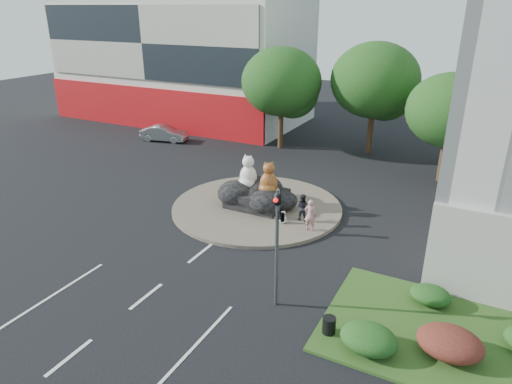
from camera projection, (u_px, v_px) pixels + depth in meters
ground at (146, 296)px, 18.91m from camera, size 120.00×120.00×0.00m
roundabout_island at (257, 207)px, 27.08m from camera, size 10.00×10.00×0.20m
rock_plinth at (257, 198)px, 26.87m from camera, size 3.20×2.60×0.90m
shophouse_block at (182, 58)px, 47.17m from camera, size 25.20×12.30×17.40m
grass_verge at (466, 343)px, 16.22m from camera, size 10.00×6.00×0.12m
tree_left at (283, 85)px, 36.71m from camera, size 6.46×6.46×8.27m
tree_mid at (376, 84)px, 35.24m from camera, size 6.84×6.84×8.76m
tree_right at (451, 114)px, 29.74m from camera, size 5.70×5.70×7.30m
hedge_near_green at (369, 339)px, 15.67m from camera, size 2.00×1.60×0.90m
hedge_red at (450, 343)px, 15.40m from camera, size 2.20×1.76×0.99m
hedge_back_green at (430, 295)px, 18.18m from camera, size 1.60×1.28×0.72m
traffic_light at (280, 224)px, 17.00m from camera, size 0.44×1.24×5.00m
cat_white at (248, 171)px, 26.86m from camera, size 1.37×1.22×2.07m
cat_tabby at (269, 177)px, 26.07m from camera, size 1.50×1.43×1.95m
kitten_calico at (231, 199)px, 26.70m from camera, size 0.67×0.60×1.01m
kitten_white at (283, 217)px, 24.75m from camera, size 0.57×0.56×0.72m
pedestrian_pink at (310, 215)px, 23.77m from camera, size 0.66×0.46×1.71m
pedestrian_dark at (302, 207)px, 24.92m from camera, size 0.75×0.59×1.53m
parked_car at (164, 133)px, 40.37m from camera, size 4.36×2.36×1.36m
litter_bin at (329, 325)px, 16.53m from camera, size 0.65×0.65×0.64m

